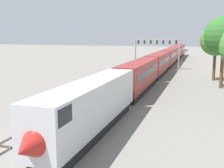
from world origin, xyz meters
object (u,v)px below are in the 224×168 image
Objects in this scene: signal_gantry at (157,45)px; trackside_tree_mid at (216,40)px; passenger_train at (164,60)px; trackside_tree_left at (224,36)px.

trackside_tree_mid is at bearing -48.38° from signal_gantry.
passenger_train is 4.50m from signal_gantry.
trackside_tree_mid is (11.51, -13.82, 5.16)m from passenger_train.
trackside_tree_left reaches higher than passenger_train.
signal_gantry is 1.12× the size of trackside_tree_mid.
trackside_tree_left reaches higher than trackside_tree_mid.
signal_gantry is at bearing 143.40° from passenger_train.
trackside_tree_left is at bearing -60.58° from passenger_train.
trackside_tree_left reaches higher than signal_gantry.
signal_gantry is 20.79m from trackside_tree_mid.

